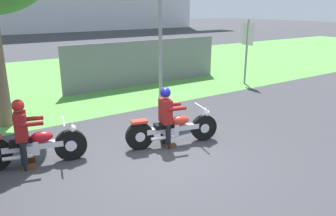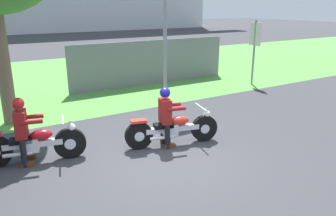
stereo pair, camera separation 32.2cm
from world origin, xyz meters
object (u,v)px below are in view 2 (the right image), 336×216
at_px(motorcycle_lead, 173,129).
at_px(rider_follow, 22,126).
at_px(rider_lead, 166,112).
at_px(sign_banner, 255,42).
at_px(motorcycle_follow, 33,144).

xyz_separation_m(motorcycle_lead, rider_follow, (-3.11, 0.77, 0.44)).
distance_m(rider_lead, sign_banner, 7.28).
relative_size(motorcycle_follow, rider_follow, 1.48).
bearing_deg(rider_lead, motorcycle_lead, -0.82).
bearing_deg(motorcycle_lead, motorcycle_follow, -179.77).
bearing_deg(motorcycle_follow, rider_lead, 0.30).
height_order(rider_lead, motorcycle_follow, rider_lead).
xyz_separation_m(motorcycle_lead, sign_banner, (6.14, 3.58, 1.33)).
distance_m(motorcycle_lead, rider_follow, 3.23).
height_order(rider_follow, sign_banner, sign_banner).
bearing_deg(rider_lead, rider_follow, -179.76).
bearing_deg(sign_banner, rider_lead, -150.73).
bearing_deg(motorcycle_lead, sign_banner, 44.29).
bearing_deg(motorcycle_follow, sign_banner, 31.49).
height_order(motorcycle_lead, sign_banner, sign_banner).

